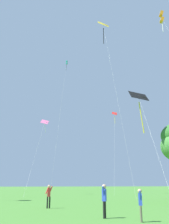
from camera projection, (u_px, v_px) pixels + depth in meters
The scene contains 9 objects.
kite_yellow_diamond at pixel (104, 30), 44.20m from camera, with size 2.46×12.26×30.65m.
kite_black_large at pixel (140, 104), 23.66m from camera, with size 2.59×7.42×10.56m.
kite_red_high at pixel (115, 118), 46.89m from camera, with size 4.52×9.10×15.31m.
kite_orange_box at pixel (162, 18), 34.03m from camera, with size 0.76×10.78×24.86m.
kite_pink_low at pixel (44, 125), 42.82m from camera, with size 3.76×9.44×12.76m.
kite_teal_box at pixel (66, 67), 49.16m from camera, with size 3.30×6.06×25.80m.
person_with_spool at pixel (49, 194), 17.20m from camera, with size 0.51×0.21×1.56m.
person_far_back at pixel (104, 198), 12.21m from camera, with size 0.36×0.46×1.60m.
person_child_small at pixel (140, 202), 10.99m from camera, with size 0.25×0.44×1.40m.
Camera 1 is at (-1.12, -4.00, 1.59)m, focal length 39.34 mm.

